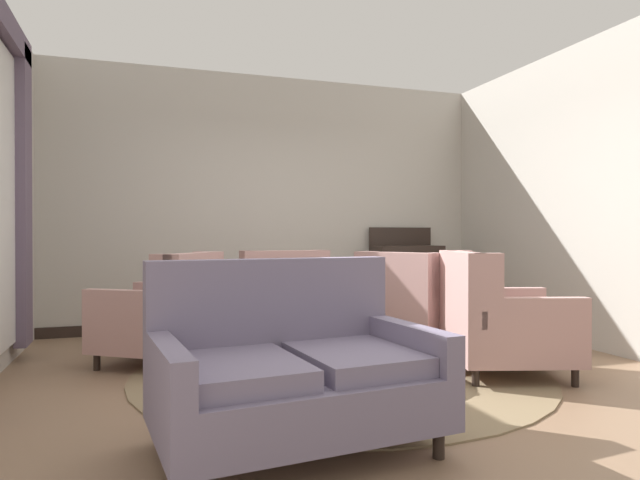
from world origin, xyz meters
TOP-DOWN VIEW (x-y plane):
  - ground at (0.00, 0.00)m, footprint 7.45×7.45m
  - wall_back at (0.00, 2.66)m, footprint 5.46×0.08m
  - wall_right at (2.65, 0.80)m, footprint 0.08×3.73m
  - baseboard_back at (0.00, 2.61)m, footprint 5.30×0.03m
  - area_rug at (0.00, 0.30)m, footprint 3.31×3.31m
  - coffee_table at (-0.19, 0.17)m, footprint 0.97×0.97m
  - porcelain_vase at (-0.22, 0.17)m, footprint 0.18×0.18m
  - settee at (-0.79, -1.11)m, footprint 1.50×1.04m
  - armchair_beside_settee at (-1.35, 0.98)m, footprint 1.17×1.15m
  - armchair_back_corner at (1.15, -0.20)m, footprint 1.10×1.06m
  - armchair_foreground_right at (0.89, 0.74)m, footprint 1.19×1.14m
  - armchair_near_sideboard at (-0.25, 1.36)m, footprint 0.85×0.83m
  - side_table at (1.33, 1.42)m, footprint 0.55×0.55m
  - sideboard at (1.66, 2.37)m, footprint 0.86×0.41m

SIDE VIEW (x-z plane):
  - ground at x=0.00m, z-range 0.00..0.00m
  - area_rug at x=0.00m, z-range 0.00..0.01m
  - baseboard_back at x=0.00m, z-range 0.00..0.12m
  - settee at x=-0.79m, z-range -0.09..0.88m
  - armchair_foreground_right at x=0.89m, z-range -0.07..0.88m
  - armchair_beside_settee at x=-1.35m, z-range -0.06..0.90m
  - armchair_back_corner at x=1.15m, z-range -0.07..0.91m
  - armchair_near_sideboard at x=-0.25m, z-range -0.06..0.90m
  - coffee_table at x=-0.19m, z-range 0.17..0.68m
  - side_table at x=1.33m, z-range 0.08..0.79m
  - sideboard at x=1.66m, z-range -0.05..1.15m
  - porcelain_vase at x=-0.22m, z-range 0.48..0.82m
  - wall_back at x=0.00m, z-range 0.00..3.03m
  - wall_right at x=2.65m, z-range 0.00..3.03m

